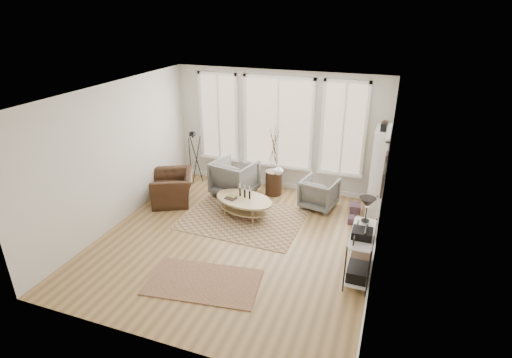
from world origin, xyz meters
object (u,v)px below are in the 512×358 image
at_px(bookcase, 378,171).
at_px(armchair_left, 235,177).
at_px(armchair_right, 319,193).
at_px(low_shelf, 361,249).
at_px(coffee_table, 244,202).
at_px(accent_chair, 173,188).
at_px(side_table, 274,163).

relative_size(bookcase, armchair_left, 2.16).
bearing_deg(armchair_left, armchair_right, -168.47).
height_order(low_shelf, coffee_table, low_shelf).
bearing_deg(bookcase, coffee_table, -154.91).
distance_m(coffee_table, accent_chair, 1.82).
bearing_deg(coffee_table, accent_chair, 176.39).
xyz_separation_m(armchair_left, side_table, (0.89, 0.31, 0.37)).
bearing_deg(bookcase, accent_chair, -165.82).
relative_size(low_shelf, coffee_table, 0.87).
height_order(armchair_right, accent_chair, accent_chair).
xyz_separation_m(low_shelf, coffee_table, (-2.60, 1.28, -0.18)).
xyz_separation_m(bookcase, coffee_table, (-2.66, -1.24, -0.63)).
distance_m(side_table, accent_chair, 2.44).
xyz_separation_m(coffee_table, accent_chair, (-1.81, 0.11, 0.02)).
xyz_separation_m(armchair_left, armchair_right, (2.06, -0.00, -0.09)).
xyz_separation_m(coffee_table, armchair_left, (-0.61, 0.97, 0.10)).
bearing_deg(armchair_right, low_shelf, 128.66).
distance_m(coffee_table, side_table, 1.39).
height_order(bookcase, armchair_right, bookcase).
bearing_deg(low_shelf, armchair_left, 145.01).
bearing_deg(bookcase, armchair_left, -175.23).
xyz_separation_m(low_shelf, armchair_left, (-3.21, 2.25, -0.08)).
height_order(bookcase, armchair_left, bookcase).
distance_m(bookcase, armchair_right, 1.38).
bearing_deg(armchair_left, side_table, -149.24).
bearing_deg(coffee_table, armchair_right, 33.73).
xyz_separation_m(bookcase, side_table, (-2.38, 0.04, -0.15)).
relative_size(armchair_left, armchair_right, 1.26).
relative_size(armchair_left, side_table, 0.57).
height_order(low_shelf, armchair_right, low_shelf).
bearing_deg(coffee_table, armchair_left, 122.13).
bearing_deg(accent_chair, low_shelf, 44.87).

